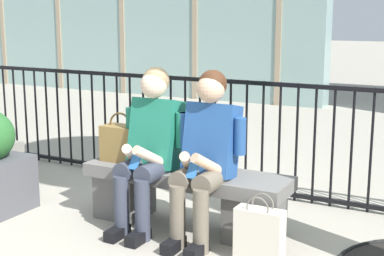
{
  "coord_description": "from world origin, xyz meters",
  "views": [
    {
      "loc": [
        1.98,
        -3.6,
        1.6
      ],
      "look_at": [
        0.0,
        0.1,
        0.75
      ],
      "focal_mm": 53.17,
      "sensor_mm": 36.0,
      "label": 1
    }
  ],
  "objects": [
    {
      "name": "stone_bench",
      "position": [
        0.0,
        0.0,
        0.27
      ],
      "size": [
        1.6,
        0.44,
        0.45
      ],
      "color": "slate",
      "rests_on": "ground"
    },
    {
      "name": "plaza_railing",
      "position": [
        -0.0,
        0.98,
        0.52
      ],
      "size": [
        7.91,
        0.04,
        1.03
      ],
      "color": "black",
      "rests_on": "ground"
    },
    {
      "name": "handbag_on_bench",
      "position": [
        -0.58,
        -0.01,
        0.6
      ],
      "size": [
        0.29,
        0.18,
        0.39
      ],
      "color": "olive",
      "rests_on": "stone_bench"
    },
    {
      "name": "ground_plane",
      "position": [
        0.0,
        0.0,
        0.0
      ],
      "size": [
        60.0,
        60.0,
        0.0
      ],
      "primitive_type": "plane",
      "color": "#A8A091"
    },
    {
      "name": "shopping_bag",
      "position": [
        0.73,
        -0.34,
        0.19
      ],
      "size": [
        0.32,
        0.13,
        0.46
      ],
      "color": "beige",
      "rests_on": "ground"
    },
    {
      "name": "seated_person_with_phone",
      "position": [
        -0.23,
        -0.13,
        0.65
      ],
      "size": [
        0.52,
        0.66,
        1.21
      ],
      "color": "#383D4C",
      "rests_on": "ground"
    },
    {
      "name": "seated_person_companion",
      "position": [
        0.23,
        -0.13,
        0.65
      ],
      "size": [
        0.52,
        0.66,
        1.21
      ],
      "color": "#6B6051",
      "rests_on": "ground"
    }
  ]
}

